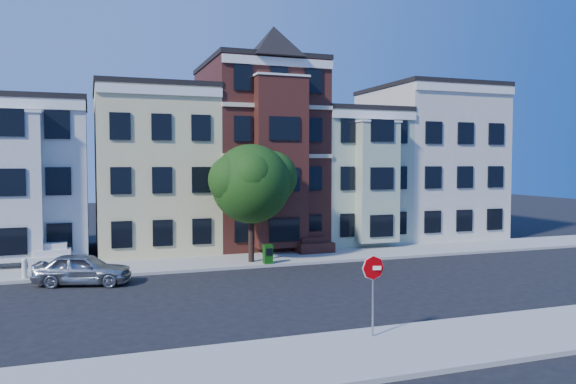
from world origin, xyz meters
name	(u,v)px	position (x,y,z in m)	size (l,w,h in m)	color
ground	(351,288)	(0.00, 0.00, 0.00)	(120.00, 120.00, 0.00)	black
far_sidewalk	(290,258)	(0.00, 8.00, 0.07)	(60.00, 4.00, 0.15)	#9E9B93
near_sidewalk	(464,340)	(0.00, -8.00, 0.07)	(60.00, 4.00, 0.15)	#9E9B93
house_white	(16,181)	(-15.00, 14.50, 4.50)	(8.00, 9.00, 9.00)	silver
house_yellow	(153,172)	(-7.00, 14.50, 5.00)	(7.00, 9.00, 10.00)	beige
house_brown	(258,157)	(0.00, 14.50, 6.00)	(7.00, 9.00, 12.00)	#3F1A14
house_green	(344,178)	(6.50, 14.50, 4.50)	(6.00, 9.00, 9.00)	#A3B396
house_cream	(428,164)	(13.50, 14.50, 5.50)	(8.00, 9.00, 11.00)	beige
street_tree	(251,189)	(-2.56, 7.18, 4.14)	(6.86, 6.86, 7.98)	#204B12
parked_car	(83,269)	(-11.23, 4.80, 0.73)	(1.73, 4.29, 1.46)	#9DA0A5
newspaper_box	(268,254)	(-1.88, 6.30, 0.67)	(0.47, 0.41, 1.04)	#14510F
fire_hydrant	(25,270)	(-13.83, 6.53, 0.53)	(0.27, 0.27, 0.76)	silver
stop_sign	(373,291)	(-2.59, -6.88, 1.59)	(0.79, 0.11, 2.89)	#C00105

